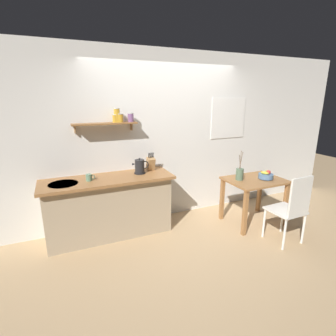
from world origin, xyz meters
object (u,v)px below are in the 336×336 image
at_px(dining_table, 254,187).
at_px(knife_block, 151,163).
at_px(electric_kettle, 140,167).
at_px(dining_chair_near, 291,207).
at_px(fruit_bowl, 266,175).
at_px(twig_vase, 240,174).
at_px(coffee_mug_by_sink, 89,177).

relative_size(dining_table, knife_block, 3.16).
height_order(dining_table, electric_kettle, electric_kettle).
height_order(dining_chair_near, electric_kettle, electric_kettle).
distance_m(fruit_bowl, knife_block, 1.83).
distance_m(dining_chair_near, twig_vase, 0.88).
bearing_deg(twig_vase, fruit_bowl, -18.31).
distance_m(dining_table, coffee_mug_by_sink, 2.53).
bearing_deg(coffee_mug_by_sink, fruit_bowl, -11.48).
distance_m(fruit_bowl, coffee_mug_by_sink, 2.68).
bearing_deg(dining_chair_near, coffee_mug_by_sink, 154.47).
height_order(dining_chair_near, knife_block, knife_block).
bearing_deg(twig_vase, knife_block, 156.44).
bearing_deg(electric_kettle, dining_table, -17.15).
bearing_deg(electric_kettle, knife_block, 25.59).
height_order(dining_table, fruit_bowl, fruit_bowl).
bearing_deg(dining_chair_near, twig_vase, 108.80).
bearing_deg(dining_table, electric_kettle, 162.85).
relative_size(twig_vase, knife_block, 1.64).
distance_m(knife_block, coffee_mug_by_sink, 0.96).
height_order(fruit_bowl, knife_block, knife_block).
height_order(dining_chair_near, coffee_mug_by_sink, dining_chair_near).
bearing_deg(coffee_mug_by_sink, electric_kettle, 4.59).
distance_m(electric_kettle, coffee_mug_by_sink, 0.74).
bearing_deg(knife_block, twig_vase, -23.56).
bearing_deg(knife_block, fruit_bowl, -22.32).
height_order(twig_vase, electric_kettle, twig_vase).
xyz_separation_m(fruit_bowl, coffee_mug_by_sink, (-2.62, 0.53, 0.14)).
bearing_deg(fruit_bowl, electric_kettle, 162.57).
relative_size(dining_table, electric_kettle, 3.57).
xyz_separation_m(twig_vase, electric_kettle, (-1.48, 0.46, 0.16)).
relative_size(dining_table, dining_chair_near, 0.89).
xyz_separation_m(twig_vase, coffee_mug_by_sink, (-2.21, 0.40, 0.11)).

